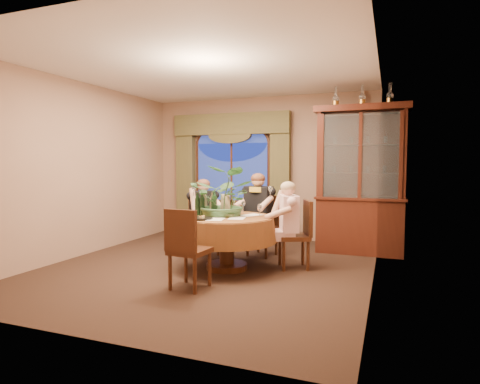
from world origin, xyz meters
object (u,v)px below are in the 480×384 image
at_px(chair_back, 205,225).
at_px(wine_bottle_5, 214,205).
at_px(chair_front_left, 190,249).
at_px(wine_bottle_2, 202,204).
at_px(stoneware_vase, 225,205).
at_px(wine_bottle_0, 212,204).
at_px(wine_bottle_4, 197,204).
at_px(oil_lamp_center, 362,95).
at_px(person_scarf, 259,215).
at_px(wine_bottle_1, 205,203).
at_px(oil_lamp_left, 336,97).
at_px(person_back, 203,217).
at_px(oil_lamp_right, 390,94).
at_px(wine_bottle_3, 215,203).
at_px(chair_right, 294,235).
at_px(olive_bowl, 229,216).
at_px(china_cabinet, 360,180).
at_px(dining_table, 227,243).
at_px(centerpiece_plant, 225,174).
at_px(person_pink, 289,225).
at_px(chair_back_right, 262,226).

xyz_separation_m(chair_back, wine_bottle_5, (0.52, -0.78, 0.44)).
xyz_separation_m(chair_front_left, wine_bottle_2, (-0.28, 0.92, 0.44)).
relative_size(stoneware_vase, wine_bottle_0, 0.91).
bearing_deg(wine_bottle_4, oil_lamp_center, 39.94).
height_order(person_scarf, stoneware_vase, person_scarf).
relative_size(chair_front_left, wine_bottle_0, 2.91).
height_order(oil_lamp_center, wine_bottle_1, oil_lamp_center).
height_order(oil_lamp_left, person_scarf, oil_lamp_left).
height_order(person_back, stoneware_vase, person_back).
bearing_deg(oil_lamp_right, wine_bottle_1, -147.66).
bearing_deg(wine_bottle_3, person_back, 131.43).
relative_size(chair_right, olive_bowl, 6.05).
distance_m(china_cabinet, chair_front_left, 3.30).
xyz_separation_m(oil_lamp_left, wine_bottle_1, (-1.66, -1.59, -1.69)).
relative_size(dining_table, wine_bottle_1, 4.26).
height_order(chair_front_left, person_back, person_back).
height_order(chair_front_left, wine_bottle_5, wine_bottle_5).
xyz_separation_m(china_cabinet, centerpiece_plant, (-1.74, -1.64, 0.13)).
bearing_deg(person_pink, china_cabinet, -55.21).
distance_m(person_scarf, wine_bottle_1, 1.01).
bearing_deg(chair_back, chair_front_left, 66.26).
distance_m(person_scarf, wine_bottle_2, 1.14).
height_order(olive_bowl, wine_bottle_0, wine_bottle_0).
relative_size(oil_lamp_right, person_pink, 0.27).
height_order(chair_right, wine_bottle_2, wine_bottle_2).
distance_m(dining_table, stoneware_vase, 0.54).
bearing_deg(stoneware_vase, dining_table, -59.88).
xyz_separation_m(person_pink, wine_bottle_4, (-1.25, -0.39, 0.29)).
distance_m(wine_bottle_0, wine_bottle_2, 0.14).
bearing_deg(wine_bottle_0, wine_bottle_5, -52.84).
relative_size(chair_back_right, centerpiece_plant, 0.94).
height_order(oil_lamp_right, person_back, oil_lamp_right).
bearing_deg(oil_lamp_left, wine_bottle_1, -136.27).
distance_m(oil_lamp_left, olive_bowl, 2.84).
bearing_deg(person_back, stoneware_vase, 92.58).
distance_m(oil_lamp_right, wine_bottle_3, 3.30).
relative_size(oil_lamp_center, wine_bottle_5, 1.03).
xyz_separation_m(person_scarf, wine_bottle_1, (-0.57, -0.80, 0.24)).
bearing_deg(oil_lamp_right, wine_bottle_4, -145.10).
bearing_deg(oil_lamp_left, chair_back, -152.64).
height_order(person_back, wine_bottle_1, person_back).
distance_m(chair_back, wine_bottle_0, 0.95).
relative_size(stoneware_vase, wine_bottle_4, 0.91).
xyz_separation_m(dining_table, wine_bottle_3, (-0.27, 0.18, 0.54)).
xyz_separation_m(chair_back_right, wine_bottle_0, (-0.45, -0.96, 0.44)).
height_order(oil_lamp_left, olive_bowl, oil_lamp_left).
distance_m(olive_bowl, wine_bottle_5, 0.28).
height_order(chair_back_right, wine_bottle_3, wine_bottle_3).
xyz_separation_m(oil_lamp_left, wine_bottle_3, (-1.53, -1.55, -1.69)).
bearing_deg(dining_table, chair_front_left, -94.76).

